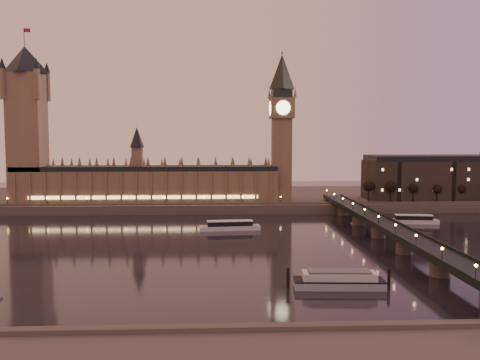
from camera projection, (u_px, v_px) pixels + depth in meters
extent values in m
plane|color=black|center=(199.00, 247.00, 252.84)|extent=(700.00, 700.00, 0.00)
cube|color=#423D35|center=(244.00, 198.00, 418.17)|extent=(560.00, 130.00, 6.00)
cube|color=brown|center=(146.00, 186.00, 370.01)|extent=(180.00, 26.00, 22.00)
cube|color=black|center=(146.00, 168.00, 368.93)|extent=(180.00, 22.00, 3.20)
cube|color=#FFCC7F|center=(144.00, 197.00, 357.08)|extent=(153.00, 0.25, 2.20)
cube|color=brown|center=(28.00, 139.00, 363.56)|extent=(22.00, 22.00, 88.00)
cone|color=black|center=(25.00, 60.00, 359.04)|extent=(31.68, 31.68, 18.00)
cylinder|color=black|center=(24.00, 37.00, 357.76)|extent=(0.44, 0.44, 12.00)
cube|color=maroon|center=(27.00, 30.00, 357.47)|extent=(4.00, 0.15, 2.50)
cube|color=brown|center=(281.00, 160.00, 372.74)|extent=(13.00, 13.00, 58.00)
cube|color=brown|center=(282.00, 108.00, 369.67)|extent=(16.00, 16.00, 14.00)
cylinder|color=#FFEAA5|center=(283.00, 108.00, 361.52)|extent=(9.60, 0.35, 9.60)
cylinder|color=#FFEAA5|center=(270.00, 108.00, 369.29)|extent=(0.35, 9.60, 9.60)
cube|color=black|center=(282.00, 94.00, 368.81)|extent=(13.00, 13.00, 6.00)
cone|color=black|center=(282.00, 72.00, 367.53)|extent=(17.68, 17.68, 24.00)
sphere|color=gold|center=(282.00, 53.00, 366.42)|extent=(2.00, 2.00, 2.00)
cube|color=black|center=(391.00, 228.00, 256.33)|extent=(13.00, 260.00, 2.00)
cube|color=black|center=(378.00, 225.00, 255.92)|extent=(0.60, 260.00, 1.00)
cube|color=black|center=(404.00, 225.00, 256.49)|extent=(0.60, 260.00, 1.00)
cube|color=black|center=(443.00, 180.00, 385.34)|extent=(110.00, 36.00, 28.00)
cube|color=black|center=(444.00, 158.00, 383.98)|extent=(108.00, 34.00, 4.00)
cylinder|color=black|center=(367.00, 196.00, 365.44)|extent=(0.70, 0.70, 9.95)
sphere|color=black|center=(367.00, 188.00, 365.00)|extent=(6.63, 6.63, 6.63)
cylinder|color=black|center=(390.00, 196.00, 366.19)|extent=(0.70, 0.70, 9.95)
sphere|color=black|center=(391.00, 188.00, 365.75)|extent=(6.63, 6.63, 6.63)
cylinder|color=black|center=(414.00, 196.00, 366.94)|extent=(0.70, 0.70, 9.95)
sphere|color=black|center=(414.00, 188.00, 366.50)|extent=(6.63, 6.63, 6.63)
cylinder|color=black|center=(437.00, 196.00, 367.69)|extent=(0.70, 0.70, 9.95)
sphere|color=black|center=(438.00, 188.00, 367.24)|extent=(6.63, 6.63, 6.63)
cylinder|color=black|center=(461.00, 195.00, 368.43)|extent=(0.70, 0.70, 9.95)
sphere|color=black|center=(461.00, 188.00, 367.99)|extent=(6.63, 6.63, 6.63)
cube|color=silver|center=(230.00, 228.00, 296.52)|extent=(33.89, 9.95, 2.45)
cube|color=black|center=(230.00, 223.00, 296.31)|extent=(25.13, 7.94, 2.45)
cube|color=silver|center=(230.00, 221.00, 296.19)|extent=(25.82, 8.28, 0.45)
cube|color=silver|center=(414.00, 221.00, 318.33)|extent=(29.20, 11.31, 2.41)
cube|color=black|center=(414.00, 217.00, 318.13)|extent=(21.69, 8.93, 2.41)
cube|color=silver|center=(414.00, 215.00, 318.01)|extent=(22.30, 9.30, 0.44)
cube|color=#8E9FB5|center=(339.00, 284.00, 184.82)|extent=(31.62, 10.85, 2.53)
cube|color=black|center=(339.00, 280.00, 184.69)|extent=(31.62, 10.85, 0.49)
cube|color=silver|center=(339.00, 276.00, 184.56)|extent=(25.74, 9.48, 2.53)
cube|color=#595B5E|center=(339.00, 271.00, 184.43)|extent=(21.79, 8.24, 0.68)
cylinder|color=black|center=(288.00, 277.00, 186.04)|extent=(1.07, 1.07, 6.61)
cylinder|color=black|center=(389.00, 278.00, 185.25)|extent=(1.07, 1.07, 6.61)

